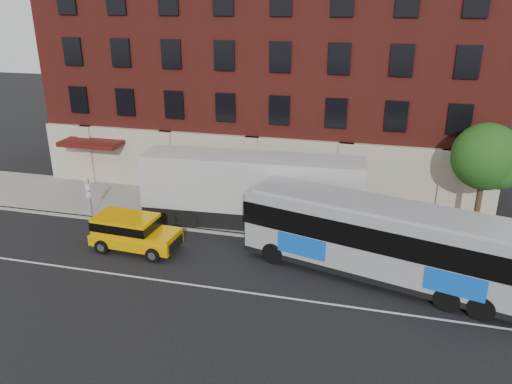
% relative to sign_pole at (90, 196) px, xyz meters
% --- Properties ---
extents(ground, '(120.00, 120.00, 0.00)m').
position_rel_sign_pole_xyz_m(ground, '(8.50, -6.15, -1.45)').
color(ground, black).
rests_on(ground, ground).
extents(sidewalk, '(60.00, 6.00, 0.15)m').
position_rel_sign_pole_xyz_m(sidewalk, '(8.50, 2.85, -1.38)').
color(sidewalk, gray).
rests_on(sidewalk, ground).
extents(kerb, '(60.00, 0.25, 0.15)m').
position_rel_sign_pole_xyz_m(kerb, '(8.50, -0.15, -1.38)').
color(kerb, gray).
rests_on(kerb, ground).
extents(lane_line, '(60.00, 0.12, 0.01)m').
position_rel_sign_pole_xyz_m(lane_line, '(8.50, -5.65, -1.45)').
color(lane_line, beige).
rests_on(lane_line, ground).
extents(building, '(30.00, 12.10, 15.00)m').
position_rel_sign_pole_xyz_m(building, '(8.49, 10.77, 6.13)').
color(building, maroon).
rests_on(building, sidewalk).
extents(sign_pole, '(0.30, 0.20, 2.50)m').
position_rel_sign_pole_xyz_m(sign_pole, '(0.00, 0.00, 0.00)').
color(sign_pole, gray).
rests_on(sign_pole, ground).
extents(street_tree, '(3.60, 3.60, 6.20)m').
position_rel_sign_pole_xyz_m(street_tree, '(22.04, 3.34, 2.96)').
color(street_tree, '#3B291D').
rests_on(street_tree, sidewalk).
extents(city_bus, '(13.81, 6.37, 3.71)m').
position_rel_sign_pole_xyz_m(city_bus, '(17.11, -2.82, 0.59)').
color(city_bus, '#93979C').
rests_on(city_bus, ground).
extents(yellow_suv, '(4.92, 2.35, 1.86)m').
position_rel_sign_pole_xyz_m(yellow_suv, '(4.27, -3.04, -0.39)').
color(yellow_suv, '#F1A700').
rests_on(yellow_suv, ground).
extents(shipping_container, '(12.69, 3.26, 4.19)m').
position_rel_sign_pole_xyz_m(shipping_container, '(9.62, 1.45, 0.62)').
color(shipping_container, black).
rests_on(shipping_container, ground).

